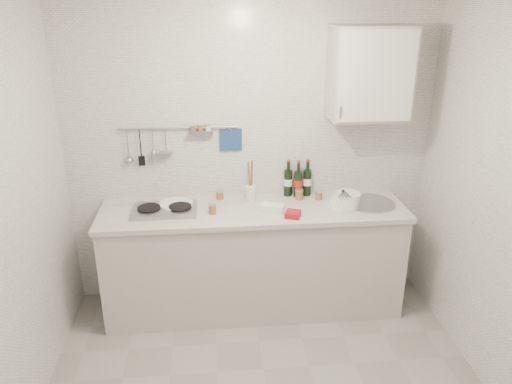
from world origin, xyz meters
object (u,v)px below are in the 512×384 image
plate_stack_sink (345,200)px  wine_bottles (298,178)px  wall_cabinet (370,73)px  utensil_crock (251,191)px  plate_stack_hob (175,206)px

plate_stack_sink → wine_bottles: size_ratio=0.88×
wall_cabinet → utensil_crock: bearing=176.9°
plate_stack_sink → utensil_crock: size_ratio=0.78×
plate_stack_sink → wine_bottles: 0.44m
plate_stack_sink → plate_stack_hob: bearing=176.1°
wine_bottles → utensil_crock: utensil_crock is taller
wall_cabinet → utensil_crock: wall_cabinet is taller
wall_cabinet → plate_stack_sink: (-0.16, -0.15, -0.98)m
plate_stack_hob → plate_stack_sink: (1.36, -0.09, 0.03)m
plate_stack_sink → utensil_crock: utensil_crock is taller
plate_stack_hob → wine_bottles: (1.02, 0.17, 0.13)m
wall_cabinet → wine_bottles: size_ratio=2.26×
wine_bottles → plate_stack_hob: bearing=-170.6°
wall_cabinet → plate_stack_hob: (-1.52, -0.05, -1.01)m
plate_stack_hob → wine_bottles: size_ratio=0.93×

